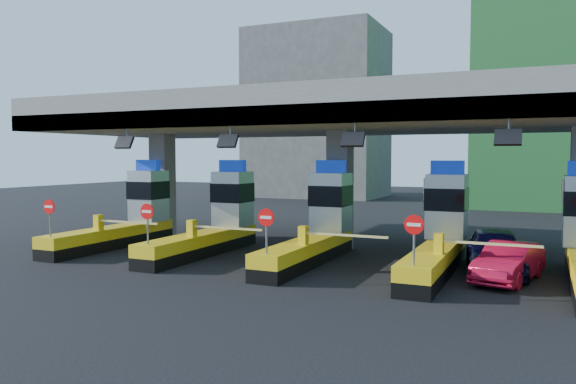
% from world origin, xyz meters
% --- Properties ---
extents(ground, '(120.00, 120.00, 0.00)m').
position_xyz_m(ground, '(0.00, 0.00, 0.00)').
color(ground, black).
rests_on(ground, ground).
extents(toll_canopy, '(28.00, 12.09, 7.00)m').
position_xyz_m(toll_canopy, '(0.00, 2.87, 6.13)').
color(toll_canopy, slate).
rests_on(toll_canopy, ground).
extents(toll_lane_far_left, '(4.43, 8.00, 4.16)m').
position_xyz_m(toll_lane_far_left, '(-10.00, 0.28, 1.40)').
color(toll_lane_far_left, black).
rests_on(toll_lane_far_left, ground).
extents(toll_lane_left, '(4.43, 8.00, 4.16)m').
position_xyz_m(toll_lane_left, '(-5.00, 0.28, 1.40)').
color(toll_lane_left, black).
rests_on(toll_lane_left, ground).
extents(toll_lane_center, '(4.43, 8.00, 4.16)m').
position_xyz_m(toll_lane_center, '(0.00, 0.28, 1.40)').
color(toll_lane_center, black).
rests_on(toll_lane_center, ground).
extents(toll_lane_right, '(4.43, 8.00, 4.16)m').
position_xyz_m(toll_lane_right, '(5.00, 0.28, 1.40)').
color(toll_lane_right, black).
rests_on(toll_lane_right, ground).
extents(bg_building_concrete, '(14.00, 10.00, 18.00)m').
position_xyz_m(bg_building_concrete, '(-14.00, 36.00, 9.00)').
color(bg_building_concrete, '#4C4C49').
rests_on(bg_building_concrete, ground).
extents(van, '(2.65, 5.15, 1.68)m').
position_xyz_m(van, '(6.99, 0.18, 0.84)').
color(van, black).
rests_on(van, ground).
extents(red_car, '(2.36, 4.33, 1.35)m').
position_xyz_m(red_car, '(7.52, -1.00, 0.68)').
color(red_car, '#B80E2E').
rests_on(red_car, ground).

